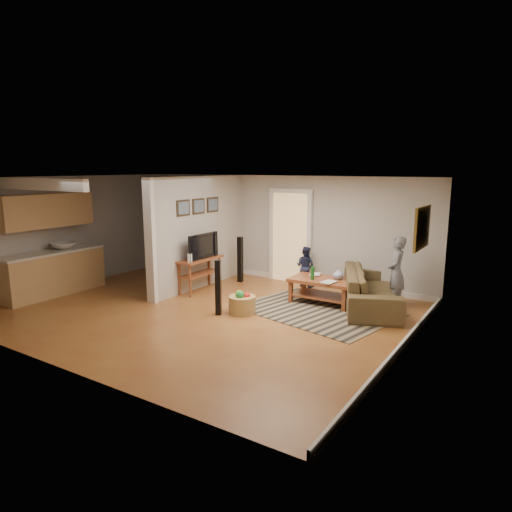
{
  "coord_description": "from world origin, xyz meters",
  "views": [
    {
      "loc": [
        5.36,
        -6.46,
        2.7
      ],
      "look_at": [
        0.96,
        0.41,
        1.1
      ],
      "focal_mm": 32.0,
      "sensor_mm": 36.0,
      "label": 1
    }
  ],
  "objects_px": {
    "coffee_table": "(324,284)",
    "toy_basket": "(242,304)",
    "tv_console": "(200,261)",
    "child": "(394,306)",
    "toddler": "(305,286)",
    "speaker_left": "(218,288)",
    "sofa": "(370,306)",
    "speaker_right": "(240,259)"
  },
  "relations": [
    {
      "from": "sofa",
      "to": "coffee_table",
      "type": "bearing_deg",
      "value": 85.98
    },
    {
      "from": "speaker_right",
      "to": "toy_basket",
      "type": "xyz_separation_m",
      "value": [
        1.39,
        -1.95,
        -0.36
      ]
    },
    {
      "from": "tv_console",
      "to": "child",
      "type": "height_order",
      "value": "tv_console"
    },
    {
      "from": "toy_basket",
      "to": "coffee_table",
      "type": "bearing_deg",
      "value": 54.19
    },
    {
      "from": "tv_console",
      "to": "speaker_left",
      "type": "bearing_deg",
      "value": -40.0
    },
    {
      "from": "speaker_left",
      "to": "toy_basket",
      "type": "xyz_separation_m",
      "value": [
        0.32,
        0.31,
        -0.33
      ]
    },
    {
      "from": "tv_console",
      "to": "toy_basket",
      "type": "relative_size",
      "value": 2.35
    },
    {
      "from": "tv_console",
      "to": "speaker_right",
      "type": "xyz_separation_m",
      "value": [
        0.27,
        1.16,
        -0.13
      ]
    },
    {
      "from": "speaker_left",
      "to": "tv_console",
      "type": "bearing_deg",
      "value": 116.05
    },
    {
      "from": "child",
      "to": "toddler",
      "type": "bearing_deg",
      "value": -115.37
    },
    {
      "from": "speaker_left",
      "to": "toy_basket",
      "type": "height_order",
      "value": "speaker_left"
    },
    {
      "from": "tv_console",
      "to": "child",
      "type": "relative_size",
      "value": 0.85
    },
    {
      "from": "sofa",
      "to": "toy_basket",
      "type": "height_order",
      "value": "toy_basket"
    },
    {
      "from": "child",
      "to": "toddler",
      "type": "xyz_separation_m",
      "value": [
        -2.17,
        0.43,
        0.0
      ]
    },
    {
      "from": "speaker_right",
      "to": "child",
      "type": "distance_m",
      "value": 3.71
    },
    {
      "from": "speaker_left",
      "to": "toy_basket",
      "type": "distance_m",
      "value": 0.55
    },
    {
      "from": "sofa",
      "to": "coffee_table",
      "type": "distance_m",
      "value": 1.0
    },
    {
      "from": "toy_basket",
      "to": "child",
      "type": "distance_m",
      "value": 3.02
    },
    {
      "from": "sofa",
      "to": "child",
      "type": "bearing_deg",
      "value": -80.81
    },
    {
      "from": "coffee_table",
      "to": "tv_console",
      "type": "distance_m",
      "value": 2.76
    },
    {
      "from": "coffee_table",
      "to": "speaker_right",
      "type": "distance_m",
      "value": 2.47
    },
    {
      "from": "toddler",
      "to": "child",
      "type": "bearing_deg",
      "value": 172.1
    },
    {
      "from": "speaker_left",
      "to": "toddler",
      "type": "height_order",
      "value": "speaker_left"
    },
    {
      "from": "toy_basket",
      "to": "child",
      "type": "relative_size",
      "value": 0.36
    },
    {
      "from": "coffee_table",
      "to": "child",
      "type": "bearing_deg",
      "value": 23.89
    },
    {
      "from": "tv_console",
      "to": "speaker_right",
      "type": "height_order",
      "value": "speaker_right"
    },
    {
      "from": "toy_basket",
      "to": "speaker_right",
      "type": "bearing_deg",
      "value": 125.42
    },
    {
      "from": "sofa",
      "to": "tv_console",
      "type": "bearing_deg",
      "value": 81.22
    },
    {
      "from": "coffee_table",
      "to": "speaker_right",
      "type": "bearing_deg",
      "value": 167.43
    },
    {
      "from": "coffee_table",
      "to": "child",
      "type": "height_order",
      "value": "coffee_table"
    },
    {
      "from": "speaker_left",
      "to": "speaker_right",
      "type": "distance_m",
      "value": 2.5
    },
    {
      "from": "toddler",
      "to": "coffee_table",
      "type": "bearing_deg",
      "value": 135.92
    },
    {
      "from": "sofa",
      "to": "speaker_left",
      "type": "height_order",
      "value": "speaker_left"
    },
    {
      "from": "coffee_table",
      "to": "toy_basket",
      "type": "distance_m",
      "value": 1.75
    },
    {
      "from": "sofa",
      "to": "toy_basket",
      "type": "distance_m",
      "value": 2.55
    },
    {
      "from": "child",
      "to": "speaker_right",
      "type": "bearing_deg",
      "value": -103.93
    },
    {
      "from": "sofa",
      "to": "toddler",
      "type": "xyz_separation_m",
      "value": [
        -1.77,
        0.68,
        0.0
      ]
    },
    {
      "from": "tv_console",
      "to": "toy_basket",
      "type": "xyz_separation_m",
      "value": [
        1.66,
        -0.79,
        -0.49
      ]
    },
    {
      "from": "toy_basket",
      "to": "toddler",
      "type": "distance_m",
      "value": 2.41
    },
    {
      "from": "toddler",
      "to": "toy_basket",
      "type": "bearing_deg",
      "value": 90.59
    },
    {
      "from": "sofa",
      "to": "toddler",
      "type": "height_order",
      "value": "toddler"
    },
    {
      "from": "tv_console",
      "to": "toddler",
      "type": "height_order",
      "value": "tv_console"
    }
  ]
}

